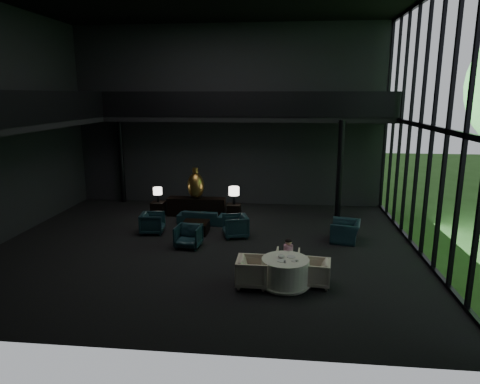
# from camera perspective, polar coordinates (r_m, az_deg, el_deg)

# --- Properties ---
(floor) EXTENTS (14.00, 12.00, 0.02)m
(floor) POSITION_cam_1_polar(r_m,az_deg,el_deg) (14.48, -4.64, -7.28)
(floor) COLOR black
(floor) RESTS_ON ground
(wall_back) EXTENTS (14.00, 0.04, 8.00)m
(wall_back) POSITION_cam_1_polar(r_m,az_deg,el_deg) (19.55, -1.58, 9.99)
(wall_back) COLOR black
(wall_back) RESTS_ON ground
(wall_front) EXTENTS (14.00, 0.04, 8.00)m
(wall_front) POSITION_cam_1_polar(r_m,az_deg,el_deg) (7.85, -13.26, 5.37)
(wall_front) COLOR black
(wall_front) RESTS_ON ground
(curtain_wall) EXTENTS (0.20, 12.00, 8.00)m
(curtain_wall) POSITION_cam_1_polar(r_m,az_deg,el_deg) (14.08, 24.33, 7.76)
(curtain_wall) COLOR black
(curtain_wall) RESTS_ON ground
(mezzanine_left) EXTENTS (2.00, 12.00, 0.25)m
(mezzanine_left) POSITION_cam_1_polar(r_m,az_deg,el_deg) (15.90, -26.92, 7.97)
(mezzanine_left) COLOR black
(mezzanine_left) RESTS_ON wall_left
(mezzanine_back) EXTENTS (12.00, 2.00, 0.25)m
(mezzanine_back) POSITION_cam_1_polar(r_m,az_deg,el_deg) (18.45, 1.13, 9.82)
(mezzanine_back) COLOR black
(mezzanine_back) RESTS_ON wall_back
(railing_left) EXTENTS (0.06, 12.00, 1.00)m
(railing_left) POSITION_cam_1_polar(r_m,az_deg,el_deg) (15.36, -23.96, 10.37)
(railing_left) COLOR black
(railing_left) RESTS_ON mezzanine_left
(railing_back) EXTENTS (12.00, 0.06, 1.00)m
(railing_back) POSITION_cam_1_polar(r_m,az_deg,el_deg) (17.43, 0.85, 11.62)
(railing_back) COLOR black
(railing_back) RESTS_ON mezzanine_back
(column_nw) EXTENTS (0.24, 0.24, 4.00)m
(column_nw) POSITION_cam_1_polar(r_m,az_deg,el_deg) (20.72, -15.53, 4.13)
(column_nw) COLOR black
(column_nw) RESTS_ON floor
(column_ne) EXTENTS (0.24, 0.24, 4.00)m
(column_ne) POSITION_cam_1_polar(r_m,az_deg,el_deg) (17.74, 13.15, 2.87)
(column_ne) COLOR black
(column_ne) RESTS_ON floor
(console) EXTENTS (2.42, 0.55, 0.77)m
(console) POSITION_cam_1_polar(r_m,az_deg,el_deg) (18.01, -5.81, -1.97)
(console) COLOR black
(console) RESTS_ON floor
(bronze_urn) EXTENTS (0.69, 0.69, 1.28)m
(bronze_urn) POSITION_cam_1_polar(r_m,az_deg,el_deg) (17.73, -5.92, 0.88)
(bronze_urn) COLOR olive
(bronze_urn) RESTS_ON console
(side_table_left) EXTENTS (0.55, 0.55, 0.60)m
(side_table_left) POSITION_cam_1_polar(r_m,az_deg,el_deg) (18.26, -10.84, -2.21)
(side_table_left) COLOR black
(side_table_left) RESTS_ON floor
(table_lamp_left) EXTENTS (0.36, 0.36, 0.61)m
(table_lamp_left) POSITION_cam_1_polar(r_m,az_deg,el_deg) (18.10, -10.93, 0.05)
(table_lamp_left) COLOR black
(table_lamp_left) RESTS_ON side_table_left
(side_table_right) EXTENTS (0.54, 0.54, 0.59)m
(side_table_right) POSITION_cam_1_polar(r_m,az_deg,el_deg) (17.58, -0.82, -2.58)
(side_table_right) COLOR black
(side_table_right) RESTS_ON floor
(table_lamp_right) EXTENTS (0.43, 0.43, 0.72)m
(table_lamp_right) POSITION_cam_1_polar(r_m,az_deg,el_deg) (17.43, -0.81, 0.03)
(table_lamp_right) COLOR black
(table_lamp_right) RESTS_ON side_table_right
(sofa) EXTENTS (1.67, 0.58, 0.64)m
(sofa) POSITION_cam_1_polar(r_m,az_deg,el_deg) (16.94, -5.14, -3.15)
(sofa) COLOR black
(sofa) RESTS_ON floor
(lounge_armchair_west) EXTENTS (0.91, 0.96, 0.90)m
(lounge_armchair_west) POSITION_cam_1_polar(r_m,az_deg,el_deg) (15.99, -11.59, -3.86)
(lounge_armchair_west) COLOR #122C34
(lounge_armchair_west) RESTS_ON floor
(lounge_armchair_east) EXTENTS (1.12, 1.16, 0.97)m
(lounge_armchair_east) POSITION_cam_1_polar(r_m,az_deg,el_deg) (15.26, -0.64, -4.26)
(lounge_armchair_east) COLOR #1D323F
(lounge_armchair_east) RESTS_ON floor
(lounge_armchair_south) EXTENTS (0.93, 0.88, 0.88)m
(lounge_armchair_south) POSITION_cam_1_polar(r_m,az_deg,el_deg) (14.36, -6.90, -5.65)
(lounge_armchair_south) COLOR #142F3A
(lounge_armchair_south) RESTS_ON floor
(window_armchair) EXTENTS (0.94, 1.25, 0.98)m
(window_armchair) POSITION_cam_1_polar(r_m,az_deg,el_deg) (15.25, 13.90, -4.63)
(window_armchair) COLOR black
(window_armchair) RESTS_ON floor
(coffee_table) EXTENTS (0.93, 0.93, 0.41)m
(coffee_table) POSITION_cam_1_polar(r_m,az_deg,el_deg) (15.86, -5.96, -4.72)
(coffee_table) COLOR black
(coffee_table) RESTS_ON floor
(dining_table) EXTENTS (1.43, 1.43, 0.75)m
(dining_table) POSITION_cam_1_polar(r_m,az_deg,el_deg) (11.62, 6.03, -10.81)
(dining_table) COLOR white
(dining_table) RESTS_ON floor
(dining_chair_north) EXTENTS (0.64, 0.60, 0.61)m
(dining_chair_north) POSITION_cam_1_polar(r_m,az_deg,el_deg) (12.56, 6.36, -9.05)
(dining_chair_north) COLOR silver
(dining_chair_north) RESTS_ON floor
(dining_chair_east) EXTENTS (0.78, 0.82, 0.77)m
(dining_chair_east) POSITION_cam_1_polar(r_m,az_deg,el_deg) (11.73, 10.02, -10.41)
(dining_chair_east) COLOR #B8B3AD
(dining_chair_east) RESTS_ON floor
(dining_chair_west) EXTENTS (0.87, 0.93, 0.94)m
(dining_chair_west) POSITION_cam_1_polar(r_m,az_deg,el_deg) (11.50, 1.71, -10.22)
(dining_chair_west) COLOR #ADA59A
(dining_chair_west) RESTS_ON floor
(child) EXTENTS (0.27, 0.27, 0.57)m
(child) POSITION_cam_1_polar(r_m,az_deg,el_deg) (12.28, 6.46, -7.45)
(child) COLOR #D08FA8
(child) RESTS_ON dining_chair_north
(plate_a) EXTENTS (0.25, 0.25, 0.01)m
(plate_a) POSITION_cam_1_polar(r_m,az_deg,el_deg) (11.32, 5.53, -9.09)
(plate_a) COLOR white
(plate_a) RESTS_ON dining_table
(plate_b) EXTENTS (0.23, 0.23, 0.02)m
(plate_b) POSITION_cam_1_polar(r_m,az_deg,el_deg) (11.60, 6.82, -8.57)
(plate_b) COLOR white
(plate_b) RESTS_ON dining_table
(saucer) EXTENTS (0.16, 0.16, 0.01)m
(saucer) POSITION_cam_1_polar(r_m,az_deg,el_deg) (11.34, 7.23, -9.10)
(saucer) COLOR white
(saucer) RESTS_ON dining_table
(coffee_cup) EXTENTS (0.09, 0.09, 0.05)m
(coffee_cup) POSITION_cam_1_polar(r_m,az_deg,el_deg) (11.31, 7.58, -8.99)
(coffee_cup) COLOR white
(coffee_cup) RESTS_ON saucer
(cereal_bowl) EXTENTS (0.18, 0.18, 0.09)m
(cereal_bowl) POSITION_cam_1_polar(r_m,az_deg,el_deg) (11.50, 5.51, -8.54)
(cereal_bowl) COLOR white
(cereal_bowl) RESTS_ON dining_table
(cream_pot) EXTENTS (0.07, 0.07, 0.07)m
(cream_pot) POSITION_cam_1_polar(r_m,az_deg,el_deg) (11.19, 5.99, -9.22)
(cream_pot) COLOR #99999E
(cream_pot) RESTS_ON dining_table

